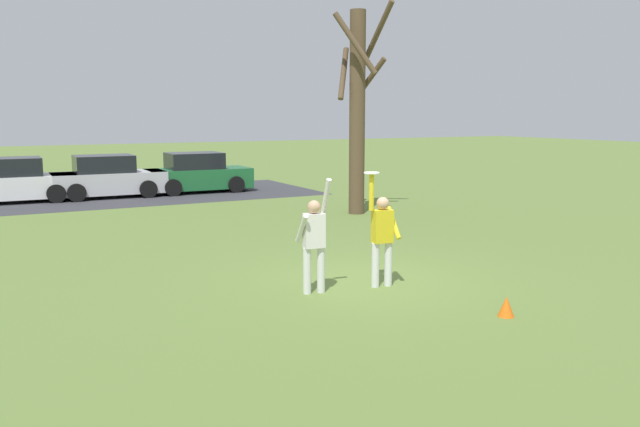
% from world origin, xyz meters
% --- Properties ---
extents(ground_plane, '(120.00, 120.00, 0.00)m').
position_xyz_m(ground_plane, '(0.00, 0.00, 0.00)').
color(ground_plane, olive).
extents(person_catcher, '(0.56, 0.49, 2.08)m').
position_xyz_m(person_catcher, '(0.02, -0.44, 0.98)').
color(person_catcher, silver).
rests_on(person_catcher, ground_plane).
extents(person_defender, '(0.58, 0.49, 2.04)m').
position_xyz_m(person_defender, '(-1.28, -0.25, 0.98)').
color(person_defender, silver).
rests_on(person_defender, ground_plane).
extents(frisbee_disc, '(0.28, 0.28, 0.02)m').
position_xyz_m(frisbee_disc, '(-0.21, -0.41, 2.09)').
color(frisbee_disc, white).
rests_on(frisbee_disc, person_catcher).
extents(parked_car_white, '(4.14, 2.11, 1.59)m').
position_xyz_m(parked_car_white, '(-5.24, 15.33, 0.73)').
color(parked_car_white, white).
rests_on(parked_car_white, ground_plane).
extents(parked_car_silver, '(4.14, 2.11, 1.59)m').
position_xyz_m(parked_car_silver, '(-2.03, 15.20, 0.73)').
color(parked_car_silver, '#BCBCC1').
rests_on(parked_car_silver, ground_plane).
extents(parked_car_green, '(4.14, 2.11, 1.59)m').
position_xyz_m(parked_car_green, '(1.47, 15.18, 0.73)').
color(parked_car_green, '#1E6633').
rests_on(parked_car_green, ground_plane).
extents(parking_strip, '(15.39, 6.40, 0.01)m').
position_xyz_m(parking_strip, '(-1.79, 15.12, 0.00)').
color(parking_strip, '#38383D').
rests_on(parking_strip, ground_plane).
extents(bare_tree_tall, '(1.85, 1.84, 6.53)m').
position_xyz_m(bare_tree_tall, '(4.19, 7.28, 3.37)').
color(bare_tree_tall, brown).
rests_on(bare_tree_tall, ground_plane).
extents(field_cone_orange, '(0.26, 0.26, 0.32)m').
position_xyz_m(field_cone_orange, '(0.74, -2.84, 0.16)').
color(field_cone_orange, orange).
rests_on(field_cone_orange, ground_plane).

